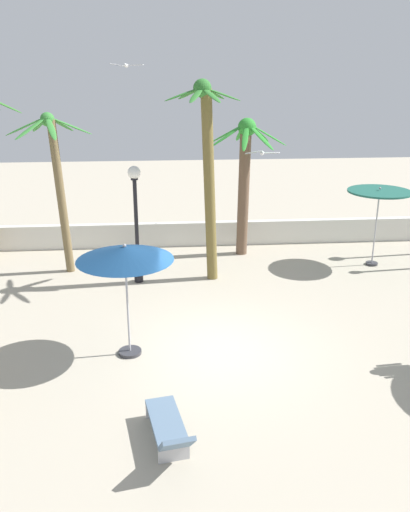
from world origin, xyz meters
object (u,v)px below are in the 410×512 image
Objects in this scene: patio_umbrella_0 at (125,255)px; palm_tree_3 at (208,164)px; lamp_post_3 at (136,210)px; seagull_0 at (262,153)px; patio_umbrella_1 at (379,196)px; lounge_chair_0 at (169,428)px; seagull_1 at (126,65)px; palm_tree_1 at (57,174)px; palm_tree_0 at (245,171)px.

palm_tree_3 reaches higher than patio_umbrella_0.
lamp_post_3 is 4.65m from seagull_0.
lamp_post_3 reaches higher than patio_umbrella_1.
seagull_0 is at bearing 169.38° from patio_umbrella_1.
lamp_post_3 is 8.17m from lounge_chair_0.
seagull_1 is (-8.23, 2.85, 4.06)m from patio_umbrella_1.
palm_tree_1 is 0.84× the size of palm_tree_3.
seagull_0 is at bearing 55.72° from patio_umbrella_0.
palm_tree_3 is 2.44m from seagull_0.
palm_tree_1 reaches higher than seagull_0.
patio_umbrella_1 is at bearing 50.88° from lounge_chair_0.
lounge_chair_0 is 1.75× the size of seagull_0.
palm_tree_1 is 2.63× the size of lounge_chair_0.
palm_tree_0 is at bearing -18.12° from seagull_1.
palm_tree_3 is 8.75m from lounge_chair_0.
lamp_post_3 is 3.29× the size of seagull_0.
palm_tree_1 is 4.69m from seagull_1.
lamp_post_3 is at bearing -24.46° from palm_tree_1.
palm_tree_0 is 2.46× the size of lounge_chair_0.
lamp_post_3 is (2.47, -1.12, -0.91)m from palm_tree_1.
seagull_1 reaches higher than lounge_chair_0.
palm_tree_1 is 4.80m from palm_tree_3.
patio_umbrella_1 is (7.99, 5.41, -0.06)m from patio_umbrella_0.
palm_tree_1 is at bearing 178.64° from patio_umbrella_1.
seagull_0 is (-3.82, 0.72, 1.34)m from patio_umbrella_1.
patio_umbrella_1 is at bearing 34.09° from patio_umbrella_0.
palm_tree_0 reaches higher than patio_umbrella_1.
lamp_post_3 is 1.88× the size of lounge_chair_0.
patio_umbrella_0 is 4.05m from lounge_chair_0.
seagull_1 is at bearing 154.25° from seagull_0.
patio_umbrella_1 is at bearing 6.30° from lamp_post_3.
patio_umbrella_0 is 1.40× the size of lounge_chair_0.
palm_tree_0 reaches higher than patio_umbrella_0.
palm_tree_1 is 10.01m from lounge_chair_0.
patio_umbrella_1 is 10.45m from palm_tree_1.
palm_tree_1 reaches higher than lounge_chair_0.
palm_tree_3 is at bearing -12.42° from palm_tree_1.
seagull_0 is at bearing 37.79° from palm_tree_3.
seagull_1 is at bearing 95.44° from lounge_chair_0.
palm_tree_3 reaches higher than seagull_0.
patio_umbrella_1 is 4.56m from palm_tree_0.
patio_umbrella_1 is 4.11m from seagull_0.
palm_tree_3 reaches higher than lounge_chair_0.
palm_tree_3 is at bearing -55.59° from seagull_1.
patio_umbrella_0 is at bearing -124.28° from seagull_0.
patio_umbrella_0 is 7.91m from palm_tree_0.
seagull_0 reaches higher than patio_umbrella_1.
palm_tree_0 is at bearing 117.77° from seagull_0.
lounge_chair_0 is at bearing -75.53° from patio_umbrella_0.
palm_tree_0 is (3.74, 6.95, 0.53)m from patio_umbrella_0.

